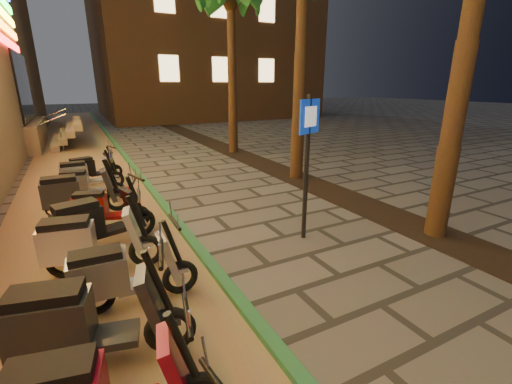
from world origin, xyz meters
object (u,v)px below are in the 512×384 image
scooter_7 (88,243)px  scooter_6 (120,274)px  scooter_13 (91,168)px  pedestrian_sign (308,149)px  scooter_12 (84,175)px  scooter_11 (85,184)px  scooter_5 (81,322)px  scooter_8 (95,222)px  scooter_10 (75,194)px  scooter_9 (102,208)px

scooter_7 → scooter_6: bearing=-63.6°
scooter_6 → scooter_7: 1.20m
scooter_7 → scooter_13: bearing=97.1°
pedestrian_sign → scooter_6: 3.78m
scooter_12 → scooter_11: bearing=-93.4°
scooter_5 → scooter_8: bearing=97.2°
scooter_6 → scooter_12: scooter_6 is taller
scooter_5 → scooter_8: (0.31, 2.92, -0.01)m
scooter_7 → scooter_10: bearing=102.8°
scooter_8 → scooter_11: size_ratio=1.18×
scooter_5 → scooter_9: 3.97m
pedestrian_sign → scooter_11: bearing=108.7°
scooter_11 → scooter_13: bearing=95.0°
pedestrian_sign → scooter_9: 4.39m
scooter_6 → scooter_9: 3.03m
scooter_6 → scooter_11: size_ratio=1.08×
scooter_11 → scooter_13: size_ratio=1.01×
scooter_7 → scooter_13: size_ratio=1.18×
scooter_7 → scooter_13: (0.33, 5.80, -0.08)m
scooter_7 → scooter_11: scooter_7 is taller
scooter_8 → scooter_5: bearing=-112.2°
scooter_11 → scooter_12: bearing=100.5°
scooter_5 → scooter_7: 2.06m
scooter_6 → scooter_8: bearing=96.9°
scooter_8 → scooter_10: size_ratio=1.00×
scooter_12 → scooter_9: bearing=-87.7°
scooter_6 → scooter_13: size_ratio=1.09×
scooter_12 → pedestrian_sign: bearing=-57.2°
scooter_10 → scooter_12: scooter_10 is taller
scooter_5 → scooter_10: bearing=102.9°
scooter_6 → scooter_8: size_ratio=0.92×
scooter_9 → scooter_10: (-0.48, 1.02, 0.10)m
pedestrian_sign → scooter_11: pedestrian_sign is taller
pedestrian_sign → scooter_5: (-3.97, -1.61, -1.22)m
scooter_6 → scooter_11: bearing=94.5°
scooter_10 → scooter_8: bearing=-81.8°
scooter_5 → scooter_6: bearing=75.3°
scooter_8 → scooter_13: (0.17, 4.94, -0.09)m
scooter_12 → scooter_13: size_ratio=1.07×
scooter_6 → scooter_5: bearing=-115.9°
scooter_9 → scooter_12: (-0.22, 3.01, 0.04)m
scooter_6 → scooter_7: (-0.33, 1.15, 0.04)m
scooter_9 → scooter_13: (-0.02, 3.91, 0.01)m
scooter_9 → scooter_10: 1.13m
pedestrian_sign → scooter_10: 5.32m
scooter_12 → scooter_13: 0.93m
scooter_11 → scooter_5: bearing=-80.4°
pedestrian_sign → scooter_9: (-3.48, 2.33, -1.32)m
scooter_5 → scooter_9: size_ratio=1.24×
pedestrian_sign → scooter_12: 6.62m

